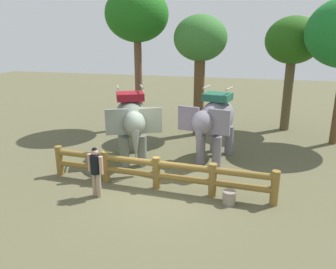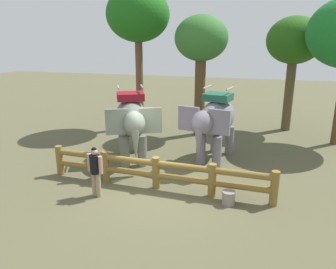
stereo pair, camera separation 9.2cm
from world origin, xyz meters
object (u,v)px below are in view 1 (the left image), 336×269
tourist_woman_in_black (96,168)px  log_fence (156,171)px  tree_far_right (137,16)px  feed_bucket (229,198)px  elephant_near_left (131,120)px  tree_back_center (293,43)px  tree_deep_back (200,42)px  elephant_center (215,120)px

tourist_woman_in_black → log_fence: bearing=32.4°
tree_far_right → feed_bucket: size_ratio=17.66×
elephant_near_left → tree_back_center: bearing=46.6°
tree_back_center → tree_deep_back: (-4.18, -2.02, 0.03)m
elephant_near_left → feed_bucket: size_ratio=8.58×
elephant_near_left → tree_back_center: size_ratio=0.61×
tree_back_center → feed_bucket: size_ratio=14.17×
elephant_center → tourist_woman_in_black: bearing=-126.6°
tourist_woman_in_black → tree_back_center: 11.63m
tree_deep_back → tourist_woman_in_black: bearing=-103.2°
log_fence → tree_deep_back: 7.42m
tree_back_center → tree_far_right: bearing=-167.7°
elephant_center → tree_far_right: (-4.46, 3.79, 4.00)m
tourist_woman_in_black → tree_back_center: bearing=57.8°
elephant_near_left → tree_deep_back: (1.79, 4.31, 2.77)m
log_fence → tree_far_right: tree_far_right is taller
tree_back_center → feed_bucket: (-2.02, -8.82, -4.17)m
elephant_near_left → tree_far_right: bearing=106.9°
elephant_center → tree_far_right: 7.09m
elephant_center → tree_deep_back: size_ratio=0.60×
log_fence → tourist_woman_in_black: (-1.58, -1.00, 0.30)m
log_fence → elephant_center: elephant_center is taller
tree_deep_back → feed_bucket: bearing=-72.3°
elephant_near_left → elephant_center: (3.02, 0.93, -0.02)m
feed_bucket → tree_far_right: bearing=126.8°
tree_back_center → log_fence: bearing=-117.4°
log_fence → tree_back_center: size_ratio=1.31×
elephant_center → tree_back_center: bearing=61.3°
log_fence → tree_deep_back: tree_deep_back is taller
elephant_center → feed_bucket: (0.93, -3.42, -1.40)m
log_fence → tree_back_center: tree_back_center is taller
log_fence → elephant_center: size_ratio=2.17×
elephant_center → tree_far_right: tree_far_right is taller
elephant_near_left → tree_far_right: tree_far_right is taller
tree_deep_back → tree_far_right: bearing=172.7°
elephant_near_left → tourist_woman_in_black: bearing=-88.9°
log_fence → tree_back_center: (4.35, 8.40, 3.76)m
elephant_center → tourist_woman_in_black: elephant_center is taller
log_fence → tree_back_center: 10.18m
tree_back_center → elephant_near_left: bearing=-133.4°
tree_far_right → feed_bucket: (5.39, -7.21, -5.40)m
log_fence → tree_far_right: (-3.06, 6.79, 4.99)m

